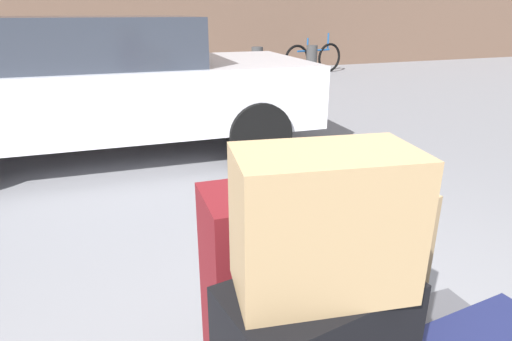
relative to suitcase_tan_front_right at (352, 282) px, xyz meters
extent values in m
cube|color=#9E7F56|center=(0.00, 0.00, 0.00)|extent=(0.48, 0.36, 0.60)
cube|color=maroon|center=(-0.33, -0.08, 0.05)|extent=(0.34, 0.24, 0.71)
cube|color=#9E7F56|center=(-0.37, -0.42, 0.49)|extent=(0.33, 0.22, 0.26)
cube|color=silver|center=(-0.62, 3.78, 0.00)|extent=(4.36, 1.95, 0.64)
cube|color=#2D333D|center=(-0.87, 3.78, 0.55)|extent=(2.46, 1.67, 0.46)
cylinder|color=black|center=(0.82, 4.57, -0.32)|extent=(0.65, 0.24, 0.64)
cylinder|color=black|center=(0.76, 2.88, -0.32)|extent=(0.65, 0.24, 0.64)
torus|color=black|center=(3.92, 8.62, -0.28)|extent=(0.72, 0.21, 0.72)
torus|color=black|center=(4.94, 8.83, -0.28)|extent=(0.72, 0.21, 0.72)
cylinder|color=#194C8C|center=(4.43, 8.72, -0.08)|extent=(0.99, 0.25, 0.04)
cylinder|color=#194C8C|center=(4.23, 8.68, 0.07)|extent=(0.05, 0.05, 0.30)
cylinder|color=#194C8C|center=(4.87, 8.82, 0.12)|extent=(0.05, 0.05, 0.40)
cylinder|color=#383838|center=(2.71, 8.11, -0.27)|extent=(0.25, 0.25, 0.74)
cylinder|color=#383838|center=(4.06, 8.11, -0.27)|extent=(0.25, 0.25, 0.74)
camera|label=1|loc=(-0.70, -0.99, 0.83)|focal=30.01mm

